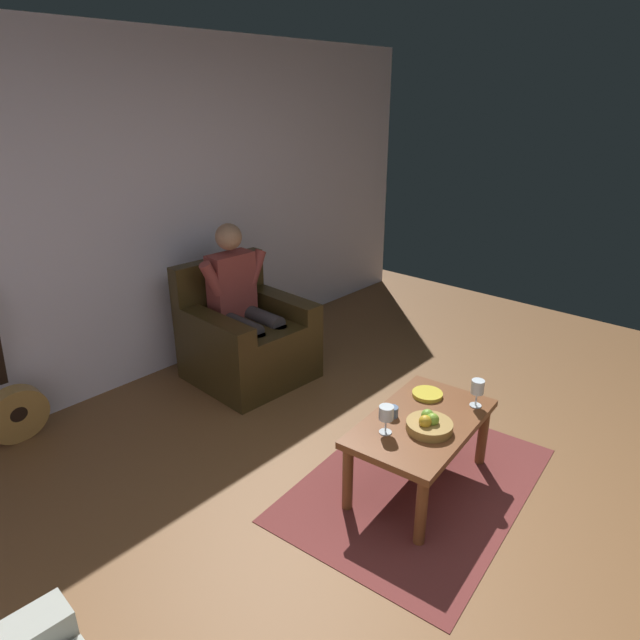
{
  "coord_description": "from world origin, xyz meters",
  "views": [
    {
      "loc": [
        2.22,
        0.83,
        2.15
      ],
      "look_at": [
        -0.43,
        -1.51,
        0.7
      ],
      "focal_mm": 31.23,
      "sensor_mm": 36.0,
      "label": 1
    }
  ],
  "objects_px": {
    "armchair": "(246,339)",
    "person_seated": "(242,299)",
    "guitar": "(15,410)",
    "decorative_dish": "(427,394)",
    "wine_glass_far": "(386,415)",
    "candle_jar": "(392,412)",
    "wine_glass_near": "(477,389)",
    "coffee_table": "(421,430)",
    "fruit_bowl": "(429,424)"
  },
  "relations": [
    {
      "from": "wine_glass_far",
      "to": "coffee_table",
      "type": "bearing_deg",
      "value": 161.16
    },
    {
      "from": "armchair",
      "to": "person_seated",
      "type": "distance_m",
      "value": 0.33
    },
    {
      "from": "wine_glass_near",
      "to": "fruit_bowl",
      "type": "height_order",
      "value": "wine_glass_near"
    },
    {
      "from": "wine_glass_far",
      "to": "decorative_dish",
      "type": "bearing_deg",
      "value": -175.61
    },
    {
      "from": "armchair",
      "to": "coffee_table",
      "type": "xyz_separation_m",
      "value": [
        0.25,
        1.78,
        0.05
      ]
    },
    {
      "from": "coffee_table",
      "to": "fruit_bowl",
      "type": "relative_size",
      "value": 3.86
    },
    {
      "from": "wine_glass_near",
      "to": "fruit_bowl",
      "type": "relative_size",
      "value": 0.67
    },
    {
      "from": "person_seated",
      "to": "coffee_table",
      "type": "distance_m",
      "value": 1.85
    },
    {
      "from": "person_seated",
      "to": "candle_jar",
      "type": "relative_size",
      "value": 17.38
    },
    {
      "from": "wine_glass_far",
      "to": "decorative_dish",
      "type": "xyz_separation_m",
      "value": [
        -0.49,
        -0.04,
        -0.1
      ]
    },
    {
      "from": "wine_glass_near",
      "to": "decorative_dish",
      "type": "distance_m",
      "value": 0.31
    },
    {
      "from": "candle_jar",
      "to": "person_seated",
      "type": "bearing_deg",
      "value": -101.48
    },
    {
      "from": "coffee_table",
      "to": "wine_glass_near",
      "type": "height_order",
      "value": "wine_glass_near"
    },
    {
      "from": "guitar",
      "to": "wine_glass_far",
      "type": "height_order",
      "value": "guitar"
    },
    {
      "from": "armchair",
      "to": "coffee_table",
      "type": "distance_m",
      "value": 1.8
    },
    {
      "from": "candle_jar",
      "to": "decorative_dish",
      "type": "bearing_deg",
      "value": 174.89
    },
    {
      "from": "armchair",
      "to": "fruit_bowl",
      "type": "xyz_separation_m",
      "value": [
        0.32,
        1.87,
        0.15
      ]
    },
    {
      "from": "person_seated",
      "to": "wine_glass_near",
      "type": "relative_size",
      "value": 7.31
    },
    {
      "from": "armchair",
      "to": "decorative_dish",
      "type": "relative_size",
      "value": 5.03
    },
    {
      "from": "decorative_dish",
      "to": "wine_glass_near",
      "type": "bearing_deg",
      "value": 107.76
    },
    {
      "from": "wine_glass_near",
      "to": "coffee_table",
      "type": "bearing_deg",
      "value": -24.31
    },
    {
      "from": "armchair",
      "to": "coffee_table",
      "type": "bearing_deg",
      "value": 84.79
    },
    {
      "from": "person_seated",
      "to": "candle_jar",
      "type": "bearing_deg",
      "value": 81.4
    },
    {
      "from": "wine_glass_far",
      "to": "candle_jar",
      "type": "bearing_deg",
      "value": -156.94
    },
    {
      "from": "person_seated",
      "to": "fruit_bowl",
      "type": "distance_m",
      "value": 1.92
    },
    {
      "from": "wine_glass_far",
      "to": "candle_jar",
      "type": "relative_size",
      "value": 2.29
    },
    {
      "from": "armchair",
      "to": "guitar",
      "type": "height_order",
      "value": "guitar"
    },
    {
      "from": "armchair",
      "to": "decorative_dish",
      "type": "distance_m",
      "value": 1.67
    },
    {
      "from": "guitar",
      "to": "wine_glass_far",
      "type": "relative_size",
      "value": 6.35
    },
    {
      "from": "armchair",
      "to": "candle_jar",
      "type": "relative_size",
      "value": 13.1
    },
    {
      "from": "person_seated",
      "to": "coffee_table",
      "type": "height_order",
      "value": "person_seated"
    },
    {
      "from": "person_seated",
      "to": "decorative_dish",
      "type": "distance_m",
      "value": 1.7
    },
    {
      "from": "wine_glass_near",
      "to": "wine_glass_far",
      "type": "height_order",
      "value": "wine_glass_near"
    },
    {
      "from": "coffee_table",
      "to": "candle_jar",
      "type": "height_order",
      "value": "candle_jar"
    },
    {
      "from": "coffee_table",
      "to": "wine_glass_far",
      "type": "distance_m",
      "value": 0.31
    },
    {
      "from": "person_seated",
      "to": "wine_glass_far",
      "type": "xyz_separation_m",
      "value": [
        0.5,
        1.72,
        -0.1
      ]
    },
    {
      "from": "wine_glass_near",
      "to": "armchair",
      "type": "bearing_deg",
      "value": -87.44
    },
    {
      "from": "guitar",
      "to": "candle_jar",
      "type": "distance_m",
      "value": 2.45
    },
    {
      "from": "person_seated",
      "to": "wine_glass_near",
      "type": "distance_m",
      "value": 1.96
    },
    {
      "from": "guitar",
      "to": "decorative_dish",
      "type": "distance_m",
      "value": 2.66
    },
    {
      "from": "person_seated",
      "to": "candle_jar",
      "type": "height_order",
      "value": "person_seated"
    },
    {
      "from": "person_seated",
      "to": "candle_jar",
      "type": "distance_m",
      "value": 1.7
    },
    {
      "from": "wine_glass_near",
      "to": "fruit_bowl",
      "type": "xyz_separation_m",
      "value": [
        0.4,
        -0.07,
        -0.08
      ]
    },
    {
      "from": "decorative_dish",
      "to": "armchair",
      "type": "bearing_deg",
      "value": -90.04
    },
    {
      "from": "decorative_dish",
      "to": "guitar",
      "type": "bearing_deg",
      "value": -52.42
    },
    {
      "from": "wine_glass_far",
      "to": "decorative_dish",
      "type": "distance_m",
      "value": 0.51
    },
    {
      "from": "coffee_table",
      "to": "guitar",
      "type": "bearing_deg",
      "value": -58.44
    },
    {
      "from": "armchair",
      "to": "person_seated",
      "type": "height_order",
      "value": "person_seated"
    },
    {
      "from": "wine_glass_near",
      "to": "fruit_bowl",
      "type": "bearing_deg",
      "value": -10.21
    },
    {
      "from": "armchair",
      "to": "person_seated",
      "type": "bearing_deg",
      "value": -90.0
    }
  ]
}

